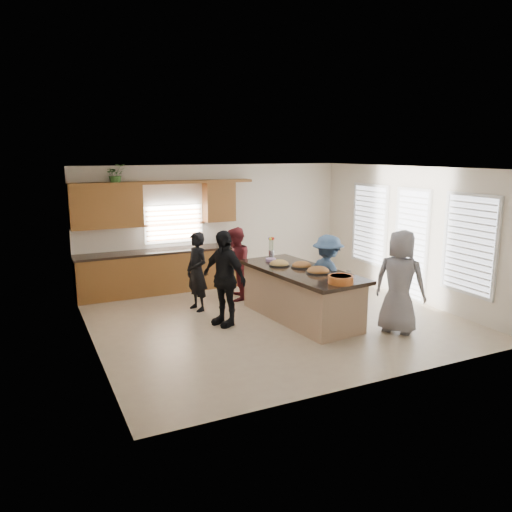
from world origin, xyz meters
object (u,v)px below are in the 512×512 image
woman_left_front (224,278)px  woman_right_front (400,282)px  woman_left_back (197,272)px  salad_bowl (341,279)px  island (301,295)px  woman_right_back (328,276)px  woman_left_mid (236,264)px

woman_left_front → woman_right_front: bearing=35.2°
woman_left_back → woman_left_front: bearing=-5.3°
salad_bowl → woman_right_front: (1.09, -0.19, -0.12)m
island → woman_right_back: size_ratio=1.79×
woman_left_mid → salad_bowl: bearing=36.6°
salad_bowl → woman_right_back: (0.46, 1.07, -0.24)m
salad_bowl → woman_right_front: 1.11m
woman_left_back → woman_right_back: 2.54m
woman_right_front → woman_left_back: bearing=13.1°
woman_left_back → woman_right_back: bearing=42.0°
woman_left_mid → woman_right_front: size_ratio=0.86×
woman_left_back → woman_left_front: (0.16, -1.02, 0.09)m
island → woman_right_back: (0.54, -0.07, 0.33)m
salad_bowl → woman_right_front: woman_right_front is taller
woman_left_mid → woman_left_front: (-0.80, -1.34, 0.09)m
woman_left_mid → woman_right_front: bearing=53.4°
salad_bowl → woman_right_front: size_ratio=0.23×
woman_right_back → salad_bowl: bearing=143.2°
woman_left_front → salad_bowl: bearing=23.4°
woman_left_mid → woman_right_back: bearing=56.2°
island → woman_left_mid: (-0.61, 1.66, 0.32)m
woman_left_back → woman_left_front: size_ratio=0.90×
salad_bowl → woman_left_back: bearing=123.6°
salad_bowl → woman_left_front: bearing=135.6°
woman_left_back → woman_right_front: woman_right_front is taller
island → woman_left_back: size_ratio=1.79×
woman_left_mid → woman_right_back: 2.08m
woman_left_front → woman_right_front: woman_right_front is taller
woman_left_front → woman_right_back: (1.95, -0.39, -0.08)m
woman_left_back → woman_right_front: 3.84m
salad_bowl → woman_left_mid: (-0.69, 2.81, -0.25)m
island → woman_left_back: bearing=133.6°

